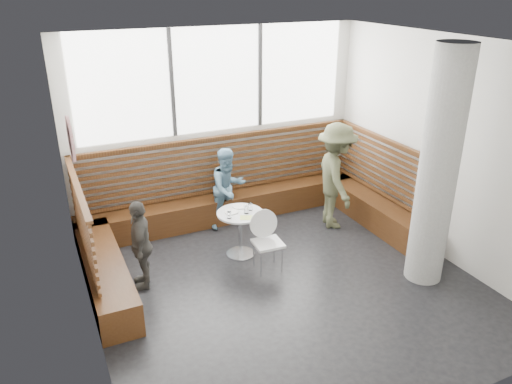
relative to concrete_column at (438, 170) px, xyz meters
name	(u,v)px	position (x,y,z in m)	size (l,w,h in m)	color
room	(289,176)	(-1.85, 0.60, 0.00)	(5.00, 5.00, 3.20)	silver
booth	(236,208)	(-1.85, 2.37, -1.19)	(5.00, 2.50, 1.44)	#3E230F
concrete_column	(438,170)	(0.00, 0.00, 0.00)	(0.50, 0.50, 3.20)	gray
wall_art	(70,139)	(-4.31, 1.00, 0.70)	(0.50, 0.50, 0.03)	white
cafe_table	(240,225)	(-2.10, 1.62, -1.09)	(0.69, 0.69, 0.71)	silver
cafe_chair	(266,236)	(-1.91, 1.14, -1.09)	(0.42, 0.41, 0.87)	white
adult_man	(336,176)	(-0.28, 1.88, -0.71)	(1.15, 0.66, 1.77)	#4D5136
child_back	(228,188)	(-1.89, 2.60, -0.92)	(0.66, 0.52, 1.37)	#608CA7
child_left	(141,244)	(-3.61, 1.43, -0.97)	(0.74, 0.31, 1.26)	#464440
plate_near	(231,212)	(-2.21, 1.68, -0.89)	(0.20, 0.20, 0.01)	white
plate_far	(239,206)	(-2.03, 1.81, -0.89)	(0.21, 0.21, 0.01)	white
glass_left	(229,215)	(-2.31, 1.52, -0.84)	(0.06, 0.06, 0.10)	white
glass_mid	(246,210)	(-2.02, 1.56, -0.84)	(0.07, 0.07, 0.11)	white
glass_right	(250,207)	(-1.92, 1.64, -0.84)	(0.07, 0.07, 0.11)	white
menu_card	(248,218)	(-2.07, 1.42, -0.89)	(0.22, 0.15, 0.00)	#A5C64C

